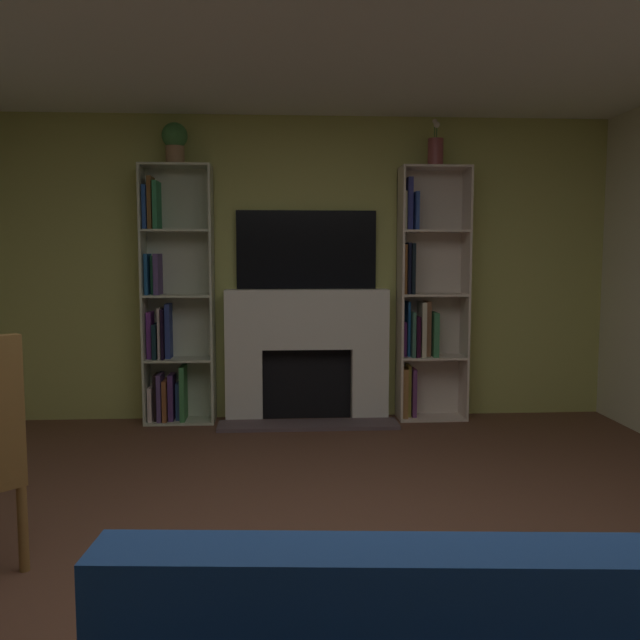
{
  "coord_description": "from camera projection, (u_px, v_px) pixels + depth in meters",
  "views": [
    {
      "loc": [
        -0.24,
        -2.55,
        1.39
      ],
      "look_at": [
        0.0,
        1.24,
        1.01
      ],
      "focal_mm": 37.65,
      "sensor_mm": 36.0,
      "label": 1
    }
  ],
  "objects": [
    {
      "name": "ground_plane",
      "position": [
        339.0,
        601.0,
        2.68
      ],
      "size": [
        7.43,
        7.43,
        0.0
      ],
      "primitive_type": "plane",
      "color": "brown"
    },
    {
      "name": "wall_back_accent",
      "position": [
        306.0,
        269.0,
        5.67
      ],
      "size": [
        5.24,
        0.06,
        2.52
      ],
      "primitive_type": "cube",
      "color": "tan",
      "rests_on": "ground_plane"
    },
    {
      "name": "fireplace",
      "position": [
        307.0,
        352.0,
        5.59
      ],
      "size": [
        1.45,
        0.51,
        1.1
      ],
      "color": "white",
      "rests_on": "ground_plane"
    },
    {
      "name": "tv",
      "position": [
        306.0,
        250.0,
        5.59
      ],
      "size": [
        1.16,
        0.06,
        0.65
      ],
      "primitive_type": "cube",
      "color": "black",
      "rests_on": "fireplace"
    },
    {
      "name": "bookshelf_left",
      "position": [
        171.0,
        310.0,
        5.5
      ],
      "size": [
        0.57,
        0.27,
        2.1
      ],
      "color": "beige",
      "rests_on": "ground_plane"
    },
    {
      "name": "bookshelf_right",
      "position": [
        424.0,
        302.0,
        5.62
      ],
      "size": [
        0.57,
        0.28,
        2.1
      ],
      "color": "beige",
      "rests_on": "ground_plane"
    },
    {
      "name": "potted_plant",
      "position": [
        175.0,
        141.0,
        5.32
      ],
      "size": [
        0.2,
        0.2,
        0.33
      ],
      "color": "#A07954",
      "rests_on": "bookshelf_left"
    },
    {
      "name": "vase_with_flowers",
      "position": [
        436.0,
        151.0,
        5.46
      ],
      "size": [
        0.13,
        0.13,
        0.38
      ],
      "color": "#964347",
      "rests_on": "bookshelf_right"
    }
  ]
}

